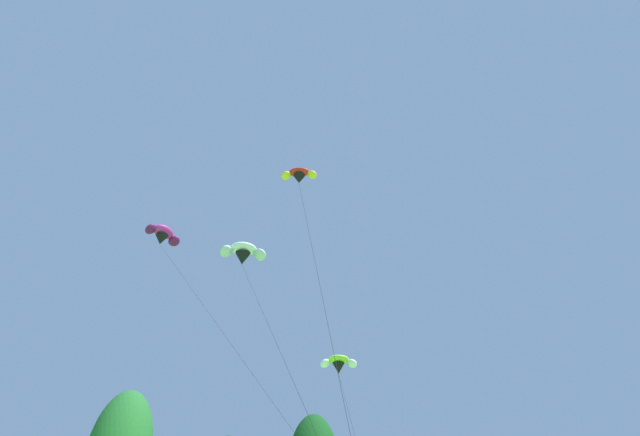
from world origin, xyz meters
The scene contains 4 objects.
parafoil_kite_high_white centered at (-1.22, 37.84, 22.08)m, with size 4.35×23.01×21.40m.
parafoil_kite_mid_lime_white centered at (5.07, 33.21, 12.48)m, with size 4.50×10.25×11.44m.
parafoil_kite_far_red_yellow centered at (-2.07, 24.60, 20.24)m, with size 2.56×9.47×19.15m.
parafoil_kite_low_magenta centered at (-7.34, 43.05, 25.06)m, with size 11.04×20.34×24.43m.
Camera 1 is at (-10.60, 4.82, 2.26)m, focal length 26.36 mm.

